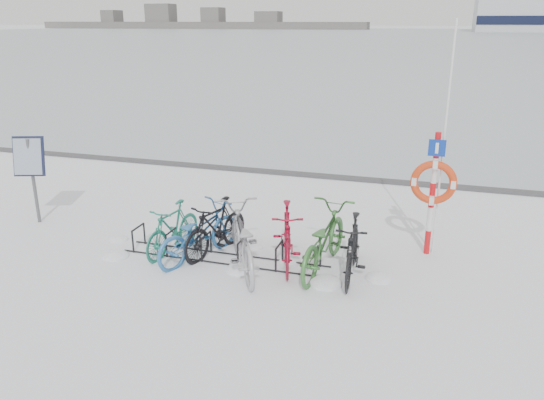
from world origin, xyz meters
The scene contains 15 objects.
ground centered at (0.00, 0.00, 0.00)m, with size 900.00×900.00×0.00m, color white.
ice_sheet centered at (0.00, 155.00, 0.01)m, with size 400.00×298.00×0.02m, color #A8B4BE.
quay_edge centered at (0.00, 5.90, 0.05)m, with size 400.00×0.25×0.10m, color #3F3F42.
bike_rack centered at (0.00, 0.00, 0.18)m, with size 4.00×0.48×0.46m.
info_board centered at (-4.68, 0.59, 1.40)m, with size 0.69×0.44×1.94m.
lifebuoy_station centered at (3.65, 1.33, 1.45)m, with size 0.83×0.23×4.31m.
shoreline centered at (-122.02, 260.00, 2.79)m, with size 180.00×12.00×9.50m.
bike_0 centered at (-1.08, 0.08, 0.50)m, with size 0.47×1.67×1.00m, color #196B55.
bike_1 centered at (-0.48, -0.04, 0.53)m, with size 0.70×2.02×1.06m, color #2A64A0.
bike_2 centered at (-0.26, 0.27, 0.54)m, with size 0.51×1.80×1.08m, color black.
bike_3 centered at (0.45, -0.26, 0.59)m, with size 0.79×2.26×1.19m, color #9E9FA5.
bike_4 centered at (1.17, 0.18, 0.57)m, with size 0.54×1.91×1.15m, color maroon.
bike_5 centered at (1.84, 0.19, 0.59)m, with size 0.78×2.24×1.18m, color #346C2F.
bike_6 centered at (2.39, 0.04, 0.55)m, with size 0.52×1.83×1.10m, color black.
snow_drifts centered at (0.59, -0.11, 0.00)m, with size 5.72×1.57×0.21m.
Camera 1 is at (3.51, -8.44, 4.27)m, focal length 35.00 mm.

